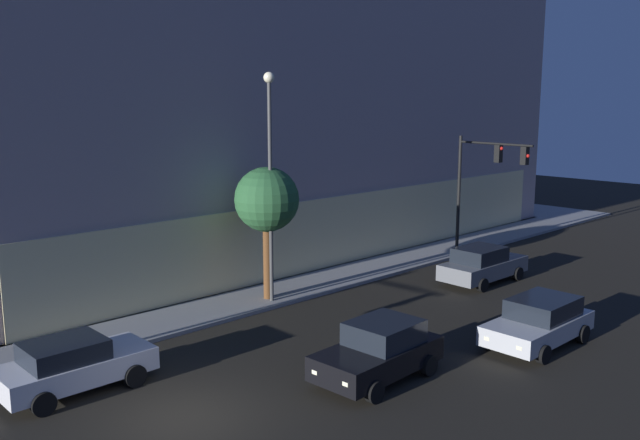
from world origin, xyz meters
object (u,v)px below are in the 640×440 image
at_px(sidewalk_tree, 267,201).
at_px(car_silver, 539,321).
at_px(traffic_light_far_corner, 485,171).
at_px(car_black, 379,351).
at_px(street_lamp_sidewalk, 270,163).
at_px(car_grey, 482,264).
at_px(modern_building, 192,88).
at_px(car_white, 73,364).

bearing_deg(sidewalk_tree, car_silver, -71.11).
distance_m(traffic_light_far_corner, car_black, 17.65).
distance_m(sidewalk_tree, car_black, 9.51).
xyz_separation_m(street_lamp_sidewalk, car_grey, (9.22, -4.21, -5.04)).
height_order(modern_building, sidewalk_tree, modern_building).
distance_m(traffic_light_far_corner, car_white, 23.39).
relative_size(street_lamp_sidewalk, car_silver, 2.07).
height_order(car_white, car_silver, car_silver).
bearing_deg(car_grey, traffic_light_far_corner, 32.99).
bearing_deg(car_white, traffic_light_far_corner, 2.50).
xyz_separation_m(car_white, car_black, (7.13, -5.61, 0.06)).
relative_size(car_white, car_grey, 0.93).
relative_size(car_black, car_silver, 0.97).
height_order(modern_building, street_lamp_sidewalk, modern_building).
xyz_separation_m(street_lamp_sidewalk, car_black, (-2.51, -8.10, -5.00)).
bearing_deg(car_grey, car_black, -161.63).
bearing_deg(car_black, car_grey, 18.37).
bearing_deg(car_black, car_white, 141.81).
bearing_deg(street_lamp_sidewalk, car_black, -107.20).
height_order(car_silver, car_grey, car_grey).
distance_m(sidewalk_tree, car_grey, 10.77).
xyz_separation_m(traffic_light_far_corner, car_silver, (-9.72, -8.57, -3.85)).
bearing_deg(modern_building, street_lamp_sidewalk, -113.79).
xyz_separation_m(sidewalk_tree, car_grey, (9.11, -4.59, -3.46)).
distance_m(car_white, car_black, 9.07).
relative_size(sidewalk_tree, car_grey, 1.17).
distance_m(sidewalk_tree, car_white, 10.74).
xyz_separation_m(car_black, car_grey, (11.73, 3.89, -0.03)).
height_order(street_lamp_sidewalk, sidewalk_tree, street_lamp_sidewalk).
relative_size(traffic_light_far_corner, street_lamp_sidewalk, 0.68).
distance_m(traffic_light_far_corner, car_silver, 13.52).
xyz_separation_m(traffic_light_far_corner, street_lamp_sidewalk, (-13.41, 1.49, 1.20)).
bearing_deg(sidewalk_tree, car_white, -163.56).
bearing_deg(car_black, car_silver, -17.54).
xyz_separation_m(sidewalk_tree, car_black, (-2.62, -8.48, -3.42)).
bearing_deg(car_black, modern_building, 68.33).
bearing_deg(modern_building, car_silver, -97.60).
distance_m(modern_building, street_lamp_sidewalk, 18.16).
bearing_deg(traffic_light_far_corner, car_silver, -138.61).
distance_m(modern_building, traffic_light_far_corner, 19.40).
relative_size(street_lamp_sidewalk, car_black, 2.14).
xyz_separation_m(traffic_light_far_corner, car_grey, (-4.19, -2.72, -3.84)).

